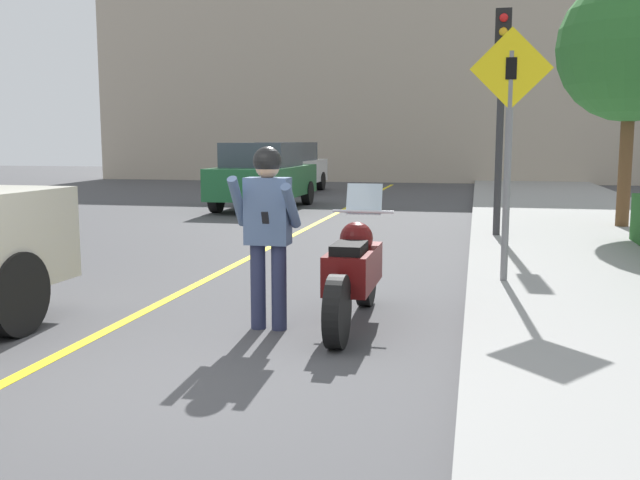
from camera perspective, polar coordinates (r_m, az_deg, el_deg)
ground_plane at (r=5.32m, az=-18.97°, el=-11.43°), size 80.00×80.00×0.00m
road_center_line at (r=10.91m, az=-5.22°, el=-1.18°), size 0.12×36.00×0.01m
building_backdrop at (r=30.54m, az=7.53°, el=13.72°), size 28.00×1.20×9.68m
motorcycle at (r=6.72m, az=2.71°, el=-2.55°), size 0.62×2.23×1.30m
person_biker at (r=6.47m, az=-4.21°, el=1.66°), size 0.59×0.46×1.68m
crossing_sign at (r=8.36m, az=14.88°, el=8.45°), size 0.91×0.08×2.85m
traffic_light at (r=12.51m, az=14.32°, el=12.31°), size 0.26×0.30×3.75m
street_tree at (r=14.66m, az=23.69°, el=13.86°), size 2.70×2.70×4.64m
parked_car_green at (r=18.34m, az=-4.51°, el=5.19°), size 1.88×4.20×1.68m
parked_car_white at (r=24.09m, az=-2.55°, el=5.86°), size 1.88×4.20×1.68m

